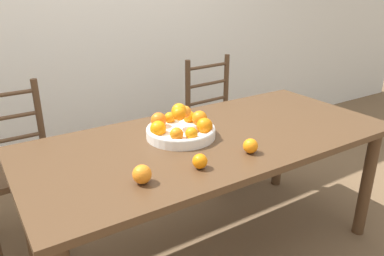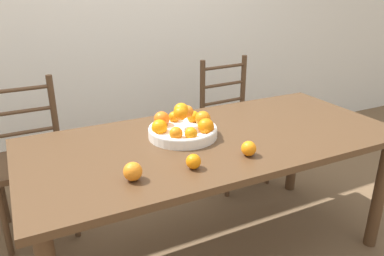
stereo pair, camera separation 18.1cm
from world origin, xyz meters
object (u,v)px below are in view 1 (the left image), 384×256
at_px(fruit_bowl, 181,128).
at_px(chair_right, 218,122).
at_px(orange_loose_1, 142,174).
at_px(orange_loose_2, 200,161).
at_px(chair_left, 17,170).
at_px(orange_loose_0, 251,146).

relative_size(fruit_bowl, chair_right, 0.38).
distance_m(orange_loose_1, orange_loose_2, 0.26).
height_order(orange_loose_2, chair_right, chair_right).
bearing_deg(chair_left, orange_loose_2, -59.07).
bearing_deg(chair_right, orange_loose_1, -142.30).
xyz_separation_m(orange_loose_1, chair_right, (1.09, 0.96, -0.31)).
height_order(fruit_bowl, orange_loose_1, fruit_bowl).
relative_size(orange_loose_1, chair_right, 0.08).
distance_m(orange_loose_1, chair_left, 1.07).
xyz_separation_m(orange_loose_0, orange_loose_2, (-0.28, -0.00, -0.00)).
bearing_deg(chair_right, orange_loose_0, -122.83).
bearing_deg(fruit_bowl, chair_right, 41.65).
height_order(orange_loose_0, chair_left, chair_left).
xyz_separation_m(fruit_bowl, chair_left, (-0.73, 0.64, -0.32)).
height_order(fruit_bowl, orange_loose_0, fruit_bowl).
relative_size(fruit_bowl, orange_loose_2, 5.41).
bearing_deg(chair_left, chair_right, -1.17).
bearing_deg(orange_loose_0, fruit_bowl, 117.00).
relative_size(orange_loose_0, orange_loose_2, 1.07).
height_order(orange_loose_1, chair_left, chair_left).
xyz_separation_m(fruit_bowl, chair_right, (0.72, 0.64, -0.32)).
xyz_separation_m(orange_loose_1, orange_loose_2, (0.26, -0.02, -0.01)).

